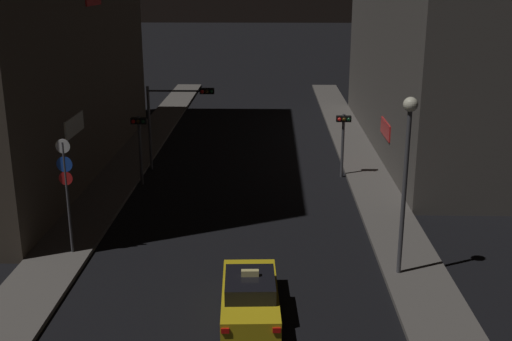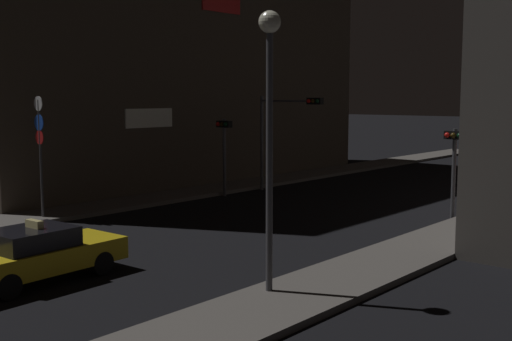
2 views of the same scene
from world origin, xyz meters
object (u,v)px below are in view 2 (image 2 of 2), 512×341
taxi (37,254)px  traffic_light_left_kerb (224,141)px  sign_pole_left (40,144)px  traffic_light_right_kerb (454,154)px  traffic_light_overhead (284,122)px  street_lamp_near_block (270,99)px

taxi → traffic_light_left_kerb: 14.96m
taxi → sign_pole_left: (-7.18, 4.40, 2.24)m
traffic_light_right_kerb → sign_pole_left: size_ratio=0.77×
traffic_light_right_kerb → taxi: bearing=-106.9°
traffic_light_overhead → street_lamp_near_block: 16.80m
traffic_light_left_kerb → street_lamp_near_block: size_ratio=0.57×
sign_pole_left → street_lamp_near_block: bearing=-6.9°
traffic_light_left_kerb → sign_pole_left: size_ratio=0.81×
traffic_light_right_kerb → traffic_light_overhead: bearing=172.6°
taxi → traffic_light_right_kerb: size_ratio=1.28×
traffic_light_overhead → street_lamp_near_block: size_ratio=0.74×
traffic_light_overhead → sign_pole_left: (-2.44, -11.84, -0.53)m
traffic_light_right_kerb → street_lamp_near_block: bearing=-86.2°
traffic_light_left_kerb → street_lamp_near_block: 15.83m
traffic_light_right_kerb → sign_pole_left: bearing=-137.8°
traffic_light_right_kerb → street_lamp_near_block: size_ratio=0.54×
taxi → sign_pole_left: sign_pole_left is taller
traffic_light_overhead → traffic_light_right_kerb: traffic_light_overhead is taller
taxi → traffic_light_overhead: traffic_light_overhead is taller
traffic_light_right_kerb → sign_pole_left: sign_pole_left is taller
traffic_light_overhead → traffic_light_right_kerb: size_ratio=1.36×
traffic_light_left_kerb → traffic_light_right_kerb: bearing=8.2°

